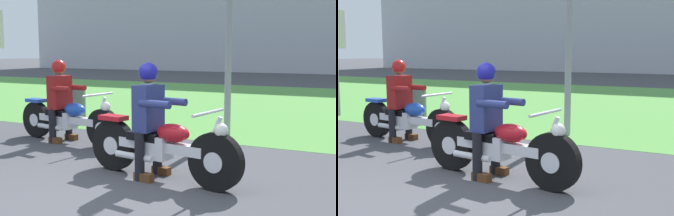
{
  "view_description": "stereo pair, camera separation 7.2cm",
  "coord_description": "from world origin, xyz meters",
  "views": [
    {
      "loc": [
        2.79,
        -3.41,
        1.56
      ],
      "look_at": [
        0.4,
        1.35,
        0.85
      ],
      "focal_mm": 46.68,
      "sensor_mm": 36.0,
      "label": 1
    },
    {
      "loc": [
        2.85,
        -3.37,
        1.56
      ],
      "look_at": [
        0.4,
        1.35,
        0.85
      ],
      "focal_mm": 46.68,
      "sensor_mm": 36.0,
      "label": 2
    }
  ],
  "objects": [
    {
      "name": "grass_verge",
      "position": [
        0.0,
        9.44,
        0.0
      ],
      "size": [
        60.0,
        12.0,
        0.01
      ],
      "primitive_type": "cube",
      "color": "#549342",
      "rests_on": "ground"
    },
    {
      "name": "motorcycle_follow",
      "position": [
        -1.99,
        2.34,
        0.39
      ],
      "size": [
        2.26,
        0.67,
        0.88
      ],
      "rotation": [
        0.0,
        0.0,
        -0.14
      ],
      "color": "black",
      "rests_on": "ground"
    },
    {
      "name": "motorcycle_lead",
      "position": [
        0.41,
        1.15,
        0.4
      ],
      "size": [
        2.16,
        0.66,
        0.89
      ],
      "rotation": [
        0.0,
        0.0,
        -0.14
      ],
      "color": "black",
      "rests_on": "ground"
    },
    {
      "name": "ground",
      "position": [
        0.0,
        0.0,
        0.0
      ],
      "size": [
        120.0,
        120.0,
        0.0
      ],
      "primitive_type": "plane",
      "color": "#424247"
    },
    {
      "name": "rider_lead",
      "position": [
        0.24,
        1.17,
        0.82
      ],
      "size": [
        0.59,
        0.51,
        1.41
      ],
      "rotation": [
        0.0,
        0.0,
        -0.14
      ],
      "color": "black",
      "rests_on": "ground"
    },
    {
      "name": "rider_follow",
      "position": [
        -2.16,
        2.37,
        0.82
      ],
      "size": [
        0.59,
        0.51,
        1.4
      ],
      "rotation": [
        0.0,
        0.0,
        -0.14
      ],
      "color": "black",
      "rests_on": "ground"
    },
    {
      "name": "trash_can",
      "position": [
        -3.08,
        3.89,
        0.39
      ],
      "size": [
        0.45,
        0.45,
        0.78
      ],
      "primitive_type": "cylinder",
      "color": "#595E5B",
      "rests_on": "ground"
    }
  ]
}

